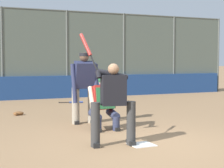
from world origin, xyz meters
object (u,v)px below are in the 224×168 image
Objects in this scene: umpire_home at (84,86)px; spare_bat_third_base_side at (74,102)px; batter_at_plate at (113,101)px; fielding_glove_on_dirt at (18,113)px; catcher_behind_plate at (105,101)px; spare_bat_by_padding at (115,101)px.

spare_bat_third_base_side is at bearing -102.11° from umpire_home.
batter_at_plate reaches higher than fielding_glove_on_dirt.
fielding_glove_on_dirt is (2.35, 2.23, 0.02)m from spare_bat_third_base_side.
fielding_glove_on_dirt is (0.92, -4.49, -0.75)m from batter_at_plate.
batter_at_plate reaches higher than spare_bat_third_base_side.
catcher_behind_plate is (-0.45, -1.48, -0.17)m from batter_at_plate.
batter_at_plate is 2.53× the size of spare_bat_by_padding.
umpire_home is at bearing -77.64° from catcher_behind_plate.
batter_at_plate is at bearing 101.58° from fielding_glove_on_dirt.
spare_bat_by_padding is 2.74× the size of fielding_glove_on_dirt.
spare_bat_by_padding is 4.30m from fielding_glove_on_dirt.
umpire_home is 5.88× the size of fielding_glove_on_dirt.
catcher_behind_plate is at bearing 86.32° from spare_bat_by_padding.
spare_bat_by_padding is at bearing -105.06° from batter_at_plate.
umpire_home reaches higher than spare_bat_by_padding.
spare_bat_by_padding is at bearing -112.49° from catcher_behind_plate.
spare_bat_third_base_side is 3.24m from fielding_glove_on_dirt.
batter_at_plate is at bearing -88.10° from spare_bat_third_base_side.
batter_at_plate is 1.56m from catcher_behind_plate.
fielding_glove_on_dirt is (1.23, -2.06, -0.87)m from umpire_home.
batter_at_plate is 6.91m from spare_bat_third_base_side.
umpire_home is 4.88m from spare_bat_by_padding.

